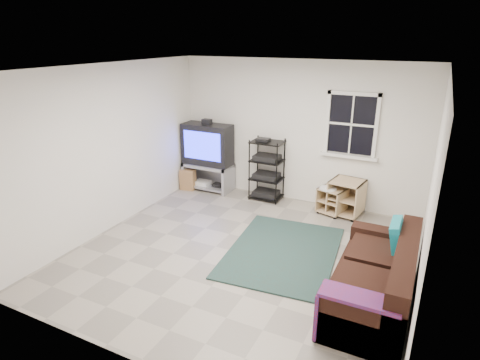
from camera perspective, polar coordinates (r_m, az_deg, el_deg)
The scene contains 8 objects.
room at distance 7.13m, azimuth 15.51°, elevation 7.03°, with size 4.60×4.62×4.60m.
tv_unit at distance 8.03m, azimuth -4.59°, elevation 4.06°, with size 0.98×0.49×1.45m.
av_rack at distance 7.60m, azimuth 3.80°, elevation 0.92°, with size 0.59×0.43×1.18m.
side_table_left at distance 7.25m, azimuth 14.99°, elevation -2.20°, with size 0.60×0.60×0.63m.
side_table_right at distance 7.25m, azimuth 13.04°, elevation -2.55°, with size 0.52×0.52×0.49m.
sofa at distance 5.02m, azimuth 18.82°, elevation -13.45°, with size 0.85×1.91×0.87m.
shag_rug at distance 5.96m, azimuth 6.10°, elevation -10.08°, with size 1.49×2.05×0.02m, color black.
paper_bag at distance 8.23m, azimuth -7.42°, elevation 0.08°, with size 0.29×0.19×0.42m, color olive.
Camera 1 is at (2.22, -4.59, 2.98)m, focal length 30.00 mm.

